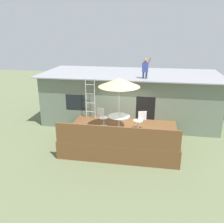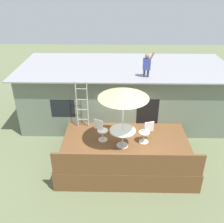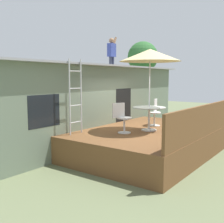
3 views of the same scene
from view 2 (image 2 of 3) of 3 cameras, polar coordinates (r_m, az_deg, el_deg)
The scene contains 10 objects.
ground_plane at distance 10.97m, azimuth 3.01°, elevation -10.58°, with size 40.00×40.00×0.00m, color #66704C.
house at distance 13.27m, azimuth 2.76°, elevation 4.31°, with size 10.50×4.50×2.93m.
deck at distance 10.72m, azimuth 3.06°, elevation -8.92°, with size 5.28×3.83×0.80m, color brown.
deck_railing at distance 8.73m, azimuth 3.54°, elevation -11.93°, with size 5.18×0.08×0.90m, color brown.
patio_table at distance 10.00m, azimuth 2.41°, elevation -5.01°, with size 1.04×1.04×0.74m.
patio_umbrella at distance 9.15m, azimuth 2.64°, elevation 4.22°, with size 1.90×1.90×2.54m.
step_ladder at distance 11.13m, azimuth -6.80°, elevation 1.57°, with size 0.52×0.04×2.20m.
person_figure at distance 11.18m, azimuth 7.94°, elevation 10.70°, with size 0.47×0.20×1.11m.
patio_chair_left at distance 10.45m, azimuth -2.47°, elevation -4.26°, with size 0.59×0.44×0.92m.
patio_chair_right at distance 10.40m, azimuth 7.69°, elevation -4.69°, with size 0.61×0.44×0.92m.
Camera 2 is at (-0.40, -8.50, 6.91)m, focal length 40.34 mm.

